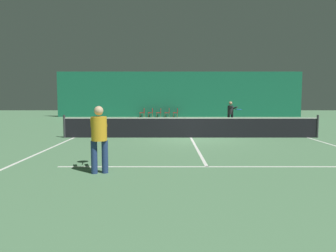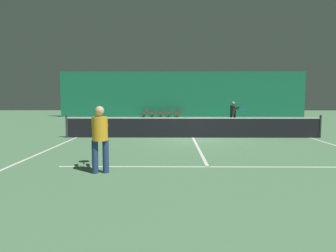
# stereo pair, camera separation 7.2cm
# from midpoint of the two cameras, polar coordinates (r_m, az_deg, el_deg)

# --- Properties ---
(ground_plane) EXTENTS (60.00, 60.00, 0.00)m
(ground_plane) POSITION_cam_midpoint_polar(r_m,az_deg,el_deg) (15.45, 4.49, -2.03)
(ground_plane) COLOR #56845B
(backdrop_curtain) EXTENTS (23.00, 0.12, 4.24)m
(backdrop_curtain) POSITION_cam_midpoint_polar(r_m,az_deg,el_deg) (30.96, 2.57, 5.53)
(backdrop_curtain) COLOR #196B4C
(backdrop_curtain) RESTS_ON ground
(court_line_baseline_far) EXTENTS (11.00, 0.10, 0.00)m
(court_line_baseline_far) POSITION_cam_midpoint_polar(r_m,az_deg,el_deg) (27.28, 2.82, 1.12)
(court_line_baseline_far) COLOR white
(court_line_baseline_far) RESTS_ON ground
(court_line_service_far) EXTENTS (8.25, 0.10, 0.00)m
(court_line_service_far) POSITION_cam_midpoint_polar(r_m,az_deg,el_deg) (21.80, 3.36, 0.09)
(court_line_service_far) COLOR white
(court_line_service_far) RESTS_ON ground
(court_line_service_near) EXTENTS (8.25, 0.10, 0.00)m
(court_line_service_near) POSITION_cam_midpoint_polar(r_m,az_deg,el_deg) (9.16, 7.19, -7.06)
(court_line_service_near) COLOR white
(court_line_service_near) RESTS_ON ground
(court_line_sideline_left) EXTENTS (0.10, 23.80, 0.00)m
(court_line_sideline_left) POSITION_cam_midpoint_polar(r_m,az_deg,el_deg) (16.05, -15.52, -1.93)
(court_line_sideline_left) COLOR white
(court_line_sideline_left) RESTS_ON ground
(court_line_sideline_right) EXTENTS (0.10, 23.80, 0.00)m
(court_line_sideline_right) POSITION_cam_midpoint_polar(r_m,az_deg,el_deg) (16.74, 23.63, -1.89)
(court_line_sideline_right) COLOR white
(court_line_sideline_right) RESTS_ON ground
(court_line_centre) EXTENTS (0.10, 12.80, 0.00)m
(court_line_centre) POSITION_cam_midpoint_polar(r_m,az_deg,el_deg) (15.45, 4.49, -2.03)
(court_line_centre) COLOR white
(court_line_centre) RESTS_ON ground
(tennis_net) EXTENTS (12.00, 0.10, 1.07)m
(tennis_net) POSITION_cam_midpoint_polar(r_m,az_deg,el_deg) (15.39, 4.50, -0.15)
(tennis_net) COLOR black
(tennis_net) RESTS_ON ground
(player_near) EXTENTS (0.67, 1.41, 1.70)m
(player_near) POSITION_cam_midpoint_polar(r_m,az_deg,el_deg) (8.42, -11.53, -1.40)
(player_near) COLOR navy
(player_near) RESTS_ON ground
(player_far) EXTENTS (0.79, 1.36, 1.61)m
(player_far) POSITION_cam_midpoint_polar(r_m,az_deg,el_deg) (21.16, 11.42, 2.38)
(player_far) COLOR black
(player_far) RESTS_ON ground
(courtside_chair_0) EXTENTS (0.44, 0.44, 0.84)m
(courtside_chair_0) POSITION_cam_midpoint_polar(r_m,az_deg,el_deg) (30.52, -3.84, 2.45)
(courtside_chair_0) COLOR brown
(courtside_chair_0) RESTS_ON ground
(courtside_chair_1) EXTENTS (0.44, 0.44, 0.84)m
(courtside_chair_1) POSITION_cam_midpoint_polar(r_m,az_deg,el_deg) (30.47, -2.38, 2.46)
(courtside_chair_1) COLOR brown
(courtside_chair_1) RESTS_ON ground
(courtside_chair_2) EXTENTS (0.44, 0.44, 0.84)m
(courtside_chair_2) POSITION_cam_midpoint_polar(r_m,az_deg,el_deg) (30.44, -0.92, 2.46)
(courtside_chair_2) COLOR brown
(courtside_chair_2) RESTS_ON ground
(courtside_chair_3) EXTENTS (0.44, 0.44, 0.84)m
(courtside_chair_3) POSITION_cam_midpoint_polar(r_m,az_deg,el_deg) (30.43, 0.54, 2.46)
(courtside_chair_3) COLOR brown
(courtside_chair_3) RESTS_ON ground
(courtside_chair_4) EXTENTS (0.44, 0.44, 0.84)m
(courtside_chair_4) POSITION_cam_midpoint_polar(r_m,az_deg,el_deg) (30.44, 2.00, 2.45)
(courtside_chair_4) COLOR brown
(courtside_chair_4) RESTS_ON ground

